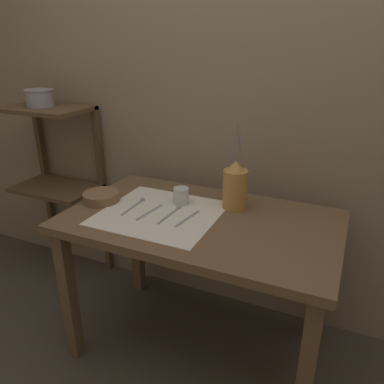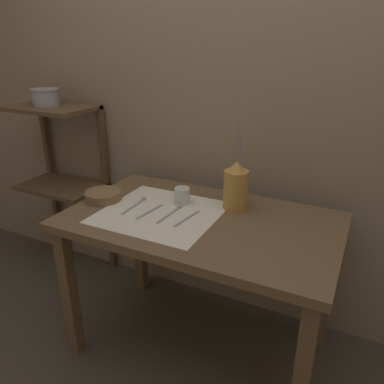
% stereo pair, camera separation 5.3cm
% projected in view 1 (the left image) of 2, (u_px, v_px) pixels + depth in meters
% --- Properties ---
extents(ground_plane, '(12.00, 12.00, 0.00)m').
position_uv_depth(ground_plane, '(199.00, 345.00, 2.00)').
color(ground_plane, '#473F35').
extents(stone_wall_back, '(7.00, 0.06, 2.40)m').
position_uv_depth(stone_wall_back, '(237.00, 105.00, 1.95)').
color(stone_wall_back, gray).
rests_on(stone_wall_back, ground_plane).
extents(wooden_table, '(1.24, 0.73, 0.76)m').
position_uv_depth(wooden_table, '(200.00, 238.00, 1.75)').
color(wooden_table, brown).
rests_on(wooden_table, ground_plane).
extents(wooden_shelf_unit, '(0.52, 0.34, 1.15)m').
position_uv_depth(wooden_shelf_unit, '(57.00, 161.00, 2.37)').
color(wooden_shelf_unit, brown).
rests_on(wooden_shelf_unit, ground_plane).
extents(linen_cloth, '(0.54, 0.51, 0.00)m').
position_uv_depth(linen_cloth, '(160.00, 213.00, 1.75)').
color(linen_cloth, silver).
rests_on(linen_cloth, wooden_table).
extents(pitcher_with_flowers, '(0.12, 0.12, 0.41)m').
position_uv_depth(pitcher_with_flowers, '(235.00, 187.00, 1.77)').
color(pitcher_with_flowers, '#B7843D').
rests_on(pitcher_with_flowers, wooden_table).
extents(wooden_bowl, '(0.18, 0.18, 0.05)m').
position_uv_depth(wooden_bowl, '(101.00, 197.00, 1.88)').
color(wooden_bowl, brown).
rests_on(wooden_bowl, wooden_table).
extents(glass_tumbler_near, '(0.08, 0.08, 0.08)m').
position_uv_depth(glass_tumbler_near, '(181.00, 196.00, 1.84)').
color(glass_tumbler_near, silver).
rests_on(glass_tumbler_near, wooden_table).
extents(spoon_outer, '(0.02, 0.20, 0.02)m').
position_uv_depth(spoon_outer, '(139.00, 203.00, 1.85)').
color(spoon_outer, '#939399').
rests_on(spoon_outer, wooden_table).
extents(fork_outer, '(0.04, 0.19, 0.00)m').
position_uv_depth(fork_outer, '(149.00, 212.00, 1.75)').
color(fork_outer, '#939399').
rests_on(fork_outer, wooden_table).
extents(spoon_inner, '(0.03, 0.20, 0.02)m').
position_uv_depth(spoon_inner, '(175.00, 210.00, 1.77)').
color(spoon_inner, '#939399').
rests_on(spoon_inner, wooden_table).
extents(knife_center, '(0.04, 0.19, 0.00)m').
position_uv_depth(knife_center, '(187.00, 219.00, 1.69)').
color(knife_center, '#939399').
rests_on(knife_center, wooden_table).
extents(metal_pot_large, '(0.16, 0.16, 0.10)m').
position_uv_depth(metal_pot_large, '(40.00, 97.00, 2.20)').
color(metal_pot_large, '#939399').
rests_on(metal_pot_large, wooden_shelf_unit).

